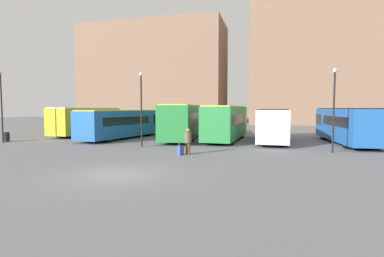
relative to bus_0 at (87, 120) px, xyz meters
name	(u,v)px	position (x,y,z in m)	size (l,w,h in m)	color
ground_plane	(116,175)	(12.97, -17.20, -1.66)	(160.00, 160.00, 0.00)	slate
building_block_left	(154,74)	(-5.75, 34.52, 8.98)	(31.44, 12.99, 21.28)	#7F604C
building_block_right	(327,61)	(30.21, 34.52, 10.49)	(28.50, 17.42, 24.30)	#7F604C
bus_0	(87,120)	(0.00, 0.00, 0.00)	(3.25, 9.55, 3.06)	gold
bus_1	(124,123)	(5.58, -1.99, -0.12)	(4.40, 11.40, 2.83)	#1E56A3
bus_2	(184,120)	(11.42, -0.76, 0.14)	(4.05, 12.32, 3.31)	#237A38
bus_3	(226,122)	(15.74, -1.63, 0.07)	(3.04, 9.53, 3.20)	#237A38
bus_4	(273,124)	(19.94, -1.66, -0.07)	(2.70, 9.69, 2.93)	silver
bus_5	(347,124)	(25.94, -1.45, -0.02)	(3.48, 10.72, 3.01)	#1E56A3
traveler	(188,139)	(14.55, -10.70, -0.65)	(0.57, 0.57, 1.70)	#4C3828
suitcase	(181,150)	(14.15, -11.03, -1.35)	(0.35, 0.46, 0.87)	#334CB2
lamp_post_0	(141,103)	(10.03, -7.81, 1.70)	(0.28, 0.28, 5.72)	black
lamp_post_1	(334,103)	(23.74, -7.44, 1.65)	(0.28, 0.28, 5.62)	black
lamp_post_2	(1,101)	(-2.85, -8.21, 1.96)	(0.28, 0.28, 6.21)	black
trash_bin	(6,137)	(-3.15, -7.56, -1.23)	(0.52, 0.52, 0.85)	black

